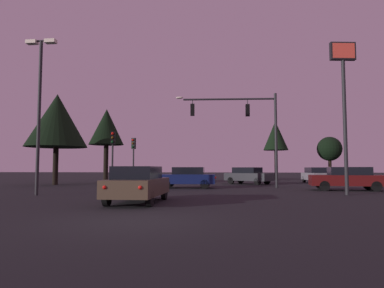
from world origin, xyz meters
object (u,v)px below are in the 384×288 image
object	(u,v)px
tree_behind_sign	(107,127)
tree_center_horizon	(329,149)
car_crossing_left	(347,178)
store_sign_illuminated	(344,85)
parking_lot_lamp_post	(40,97)
traffic_light_corner_right	(133,152)
tree_left_far	(57,121)
traffic_light_corner_left	(113,148)
car_crossing_right	(187,177)
car_parked_lot	(248,175)
tree_right_cluster	(276,136)
car_far_lane	(317,175)
car_nearside_lane	(138,184)
traffic_signal_mast_arm	(246,121)

from	to	relation	value
tree_behind_sign	tree_center_horizon	size ratio (longest dim) A/B	1.33
car_crossing_left	store_sign_illuminated	distance (m)	6.73
parking_lot_lamp_post	tree_center_horizon	bearing A→B (deg)	52.89
traffic_light_corner_right	car_crossing_left	world-z (taller)	traffic_light_corner_right
tree_left_far	traffic_light_corner_right	bearing A→B (deg)	-8.53
parking_lot_lamp_post	tree_left_far	bearing A→B (deg)	114.41
traffic_light_corner_left	tree_behind_sign	xyz separation A→B (m)	(-4.96, 11.70, 2.85)
car_crossing_right	car_parked_lot	bearing A→B (deg)	55.02
tree_right_cluster	car_far_lane	bearing A→B (deg)	-75.65
traffic_light_corner_right	car_crossing_left	distance (m)	16.10
car_far_lane	tree_left_far	size ratio (longest dim) A/B	0.59
traffic_light_corner_left	traffic_light_corner_right	bearing A→B (deg)	90.98
traffic_light_corner_left	car_far_lane	world-z (taller)	traffic_light_corner_left
car_crossing_left	tree_left_far	bearing A→B (deg)	167.93
store_sign_illuminated	tree_left_far	size ratio (longest dim) A/B	1.05
car_crossing_left	tree_right_cluster	xyz separation A→B (m)	(-2.03, 20.84, 4.74)
traffic_light_corner_left	car_nearside_lane	size ratio (longest dim) A/B	0.87
car_crossing_left	car_parked_lot	size ratio (longest dim) A/B	1.06
parking_lot_lamp_post	tree_left_far	size ratio (longest dim) A/B	1.06
car_crossing_right	tree_center_horizon	size ratio (longest dim) A/B	0.75
store_sign_illuminated	tree_behind_sign	size ratio (longest dim) A/B	1.11
car_crossing_left	tree_center_horizon	size ratio (longest dim) A/B	0.84
traffic_light_corner_left	tree_behind_sign	world-z (taller)	tree_behind_sign
car_parked_lot	store_sign_illuminated	world-z (taller)	store_sign_illuminated
car_crossing_left	tree_center_horizon	bearing A→B (deg)	77.32
traffic_light_corner_right	store_sign_illuminated	size ratio (longest dim) A/B	0.47
car_parked_lot	tree_left_far	world-z (taller)	tree_left_far
traffic_light_corner_right	parking_lot_lamp_post	world-z (taller)	parking_lot_lamp_post
traffic_light_corner_left	car_parked_lot	distance (m)	13.51
tree_left_far	parking_lot_lamp_post	bearing A→B (deg)	-65.59
car_crossing_right	tree_left_far	distance (m)	13.49
traffic_signal_mast_arm	tree_right_cluster	world-z (taller)	tree_right_cluster
car_nearside_lane	tree_left_far	bearing A→B (deg)	128.87
car_parked_lot	tree_behind_sign	size ratio (longest dim) A/B	0.60
car_crossing_right	tree_center_horizon	distance (m)	28.69
traffic_light_corner_left	car_far_lane	distance (m)	20.12
traffic_light_corner_left	tree_center_horizon	bearing A→B (deg)	51.18
traffic_light_corner_right	car_parked_lot	size ratio (longest dim) A/B	0.87
car_far_lane	tree_right_cluster	bearing A→B (deg)	104.35
traffic_light_corner_left	tree_left_far	bearing A→B (deg)	140.10
car_parked_lot	traffic_light_corner_left	bearing A→B (deg)	-134.69
traffic_signal_mast_arm	tree_center_horizon	distance (m)	25.67
car_nearside_lane	tree_left_far	world-z (taller)	tree_left_far
car_parked_lot	tree_left_far	bearing A→B (deg)	-168.94
car_crossing_left	car_parked_lot	world-z (taller)	same
car_parked_lot	traffic_signal_mast_arm	bearing A→B (deg)	-93.56
car_crossing_left	tree_left_far	world-z (taller)	tree_left_far
traffic_light_corner_right	car_parked_lot	xyz separation A→B (m)	(9.48, 4.39, -2.00)
store_sign_illuminated	tree_left_far	xyz separation A→B (m)	(-21.57, 8.90, -0.41)
traffic_light_corner_left	tree_behind_sign	distance (m)	13.02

